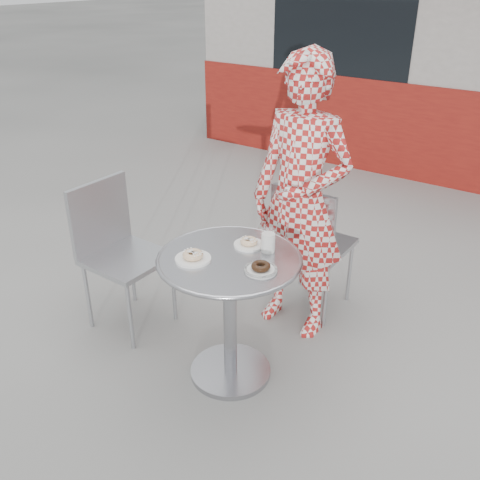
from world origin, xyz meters
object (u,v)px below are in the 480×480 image
Objects in this scene: plate_checker at (261,269)px; plate_far at (249,243)px; bistro_table at (230,288)px; seated_person at (300,201)px; chair_far at (312,269)px; chair_left at (129,284)px; milk_cup at (268,242)px; plate_near at (193,257)px.

plate_far is at bearing 136.39° from plate_checker.
bistro_table is 0.44× the size of seated_person.
plate_far is 0.27m from plate_checker.
chair_far is 0.97× the size of chair_left.
plate_far is at bearing -80.31° from chair_left.
milk_cup is (0.12, 0.00, 0.04)m from plate_far.
chair_far is at bearing 87.53° from plate_far.
plate_checker is (0.16, -0.90, 0.49)m from chair_far.
chair_far is 0.62m from seated_person.
seated_person is at bearing 85.65° from plate_far.
plate_near is at bearing -116.44° from plate_far.
milk_cup is at bearing 0.97° from plate_far.
bistro_table is 0.26m from plate_far.
chair_left is at bearing 177.41° from bistro_table.
plate_checker is at bearing -6.93° from bistro_table.
milk_cup is at bearing 51.91° from bistro_table.
bistro_table is 4.16× the size of plate_near.
chair_left reaches higher than bistro_table.
chair_far is 0.86m from plate_far.
plate_near is at bearing -163.16° from plate_checker.
plate_far is at bearing -179.03° from milk_cup.
milk_cup is at bearing 96.37° from chair_far.
chair_far is 4.96× the size of plate_near.
bistro_table is at bearing -128.09° from milk_cup.
chair_left is at bearing 176.54° from plate_checker.
seated_person reaches higher than chair_far.
plate_far is 0.98× the size of plate_checker.
plate_checker is (0.20, -0.02, 0.20)m from bistro_table.
chair_left is 5.13× the size of plate_near.
plate_far is 0.12m from milk_cup.
plate_far is (-0.03, -0.71, 0.49)m from chair_far.
plate_near is at bearing 79.58° from chair_far.
seated_person reaches higher than bistro_table.
bistro_table is 0.84× the size of chair_far.
chair_far is 0.89m from milk_cup.
chair_far is at bearing 80.15° from plate_near.
chair_left is 1.08m from milk_cup.
chair_left is 0.55× the size of seated_person.
milk_cup is (0.13, 0.16, 0.24)m from bistro_table.
plate_checker is (0.16, -0.66, -0.08)m from seated_person.
chair_far is at bearing 93.18° from seated_person.
milk_cup reaches higher than bistro_table.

